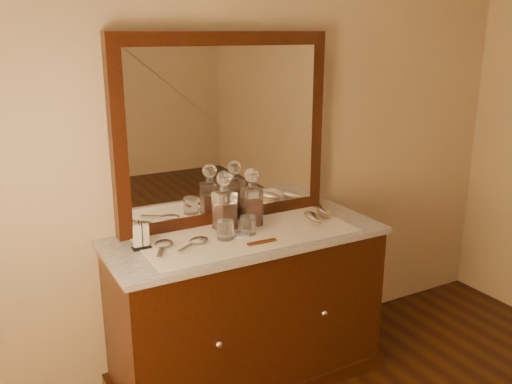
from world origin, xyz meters
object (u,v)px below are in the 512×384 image
mirror_frame (224,130)px  decanter_left (225,207)px  pin_dish (242,235)px  dresser_cabinet (247,310)px  decanter_right (252,203)px  napkin_rack (141,238)px  brush_near (313,218)px  hand_mirror_outer (163,245)px  hand_mirror_inner (197,241)px  comb (262,242)px  brush_far (324,211)px

mirror_frame → decanter_left: bearing=-117.7°
mirror_frame → pin_dish: (-0.04, -0.27, -0.49)m
dresser_cabinet → pin_dish: bearing=-150.6°
decanter_right → napkin_rack: bearing=-176.7°
dresser_cabinet → mirror_frame: mirror_frame is taller
brush_near → hand_mirror_outer: 0.84m
decanter_right → brush_near: size_ratio=1.78×
dresser_cabinet → brush_near: 0.61m
napkin_rack → dresser_cabinet: bearing=-7.4°
hand_mirror_inner → brush_near: bearing=-1.4°
comb → decanter_right: (0.08, 0.26, 0.12)m
decanter_right → hand_mirror_inner: bearing=-163.1°
decanter_right → mirror_frame: bearing=121.3°
decanter_right → brush_near: 0.35m
dresser_cabinet → brush_far: bearing=5.3°
pin_dish → decanter_left: size_ratio=0.26×
dresser_cabinet → hand_mirror_inner: bearing=-178.7°
hand_mirror_outer → hand_mirror_inner: size_ratio=1.06×
napkin_rack → decanter_right: (0.62, 0.04, 0.07)m
pin_dish → napkin_rack: bearing=169.4°
mirror_frame → napkin_rack: mirror_frame is taller
decanter_left → napkin_rack: bearing=-174.5°
mirror_frame → brush_near: size_ratio=6.86×
hand_mirror_inner → mirror_frame: bearing=42.0°
decanter_left → comb: bearing=-75.0°
brush_far → mirror_frame: bearing=159.3°
brush_far → hand_mirror_outer: brush_far is taller
pin_dish → brush_far: 0.57m
decanter_left → decanter_right: size_ratio=1.00×
napkin_rack → comb: bearing=-22.7°
decanter_left → hand_mirror_inner: bearing=-150.2°
brush_near → hand_mirror_outer: brush_near is taller
napkin_rack → hand_mirror_inner: bearing=-16.5°
pin_dish → hand_mirror_outer: bearing=172.8°
hand_mirror_outer → hand_mirror_inner: 0.16m
mirror_frame → pin_dish: bearing=-98.6°
napkin_rack → brush_far: (1.05, -0.02, -0.03)m
decanter_right → hand_mirror_inner: decanter_right is taller
decanter_right → brush_far: size_ratio=1.64×
dresser_cabinet → hand_mirror_outer: 0.63m
hand_mirror_inner → decanter_left: bearing=29.8°
comb → hand_mirror_inner: 0.32m
brush_near → hand_mirror_inner: (-0.67, 0.02, -0.01)m
dresser_cabinet → napkin_rack: 0.73m
comb → brush_near: brush_near is taller
hand_mirror_inner → comb: bearing=-27.8°
brush_near → mirror_frame: bearing=145.8°
brush_near → hand_mirror_inner: 0.67m
pin_dish → decanter_left: (-0.03, 0.14, 0.11)m
brush_near → brush_far: bearing=29.4°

